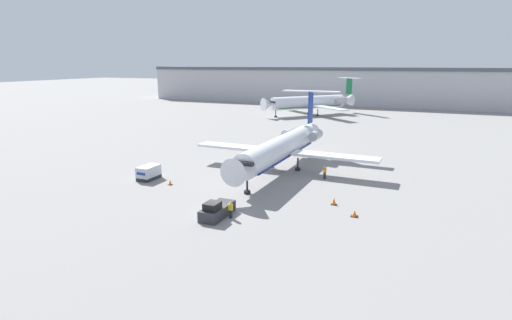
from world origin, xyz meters
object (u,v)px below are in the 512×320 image
Objects in this scene: luggage_cart at (149,173)px; traffic_cone_left at (170,182)px; traffic_cone_mid at (355,214)px; airplane_main at (282,147)px; pushback_tug at (217,210)px; worker_near_tug at (231,209)px; traffic_cone_right at (334,201)px; worker_by_wing at (325,172)px; airplane_parked_far_left at (311,102)px.

luggage_cart is 4.35m from traffic_cone_left.
traffic_cone_mid reaches higher than traffic_cone_left.
airplane_main is 46.04× the size of traffic_cone_left.
luggage_cart reaches higher than pushback_tug.
worker_near_tug is 2.16× the size of traffic_cone_right.
traffic_cone_right is (10.20, -11.52, -3.16)m from airplane_main.
worker_by_wing is (6.91, 17.85, 0.28)m from pushback_tug.
traffic_cone_right is (10.30, 8.22, -0.29)m from pushback_tug.
airplane_main is 36.79× the size of traffic_cone_right.
traffic_cone_mid is (28.05, -2.81, -0.61)m from luggage_cart.
worker_near_tug is 11.96m from traffic_cone_right.
luggage_cart is at bearing 179.73° from traffic_cone_right.
airplane_parked_far_left is at bearing 100.06° from worker_near_tug.
traffic_cone_right is 3.82m from traffic_cone_mid.
traffic_cone_mid is 0.03× the size of airplane_parked_far_left.
luggage_cart reaches higher than worker_by_wing.
pushback_tug is at bearing -111.18° from worker_by_wing.
luggage_cart is at bearing 166.05° from traffic_cone_left.
worker_by_wing is at bearing 116.34° from traffic_cone_mid.
worker_by_wing reaches higher than traffic_cone_right.
worker_near_tug is 84.74m from airplane_parked_far_left.
worker_by_wing reaches higher than worker_near_tug.
worker_near_tug is at bearing -26.34° from luggage_cart.
luggage_cart is 3.90× the size of traffic_cone_right.
airplane_main is 6.36× the size of pushback_tug.
traffic_cone_mid is (12.91, -14.20, -3.23)m from airplane_main.
traffic_cone_mid is at bearing -47.72° from airplane_main.
airplane_parked_far_left is at bearing 101.87° from airplane_main.
traffic_cone_right is at bearing 38.59° from pushback_tug.
airplane_main reaches higher than luggage_cart.
airplane_main reaches higher than traffic_cone_mid.
traffic_cone_mid is at bearing 24.94° from worker_near_tug.
traffic_cone_left is at bearing 146.08° from pushback_tug.
worker_by_wing is 20.68m from traffic_cone_left.
luggage_cart is at bearing 153.66° from worker_near_tug.
traffic_cone_right is at bearing 42.38° from worker_near_tug.
traffic_cone_right is 1.15× the size of traffic_cone_mid.
airplane_parked_far_left is (-14.79, 83.39, 2.92)m from worker_near_tug.
luggage_cart is 1.80× the size of worker_near_tug.
luggage_cart is at bearing -91.31° from airplane_parked_far_left.
worker_by_wing is at bearing -72.89° from airplane_parked_far_left.
traffic_cone_left is at bearing -88.15° from airplane_parked_far_left.
airplane_parked_far_left reaches higher than worker_near_tug.
worker_near_tug is 12.74m from traffic_cone_mid.
pushback_tug is 13.09m from traffic_cone_left.
worker_near_tug reaches higher than traffic_cone_left.
luggage_cart is 18.42m from worker_near_tug.
traffic_cone_mid is at bearing 23.02° from pushback_tug.
pushback_tug is (-0.10, -19.73, -2.87)m from airplane_main.
airplane_parked_far_left is at bearing 88.69° from luggage_cart.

